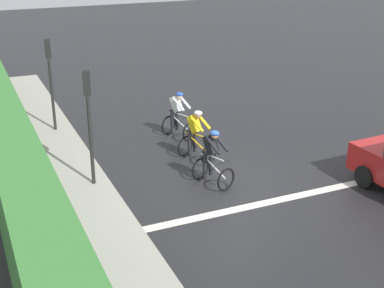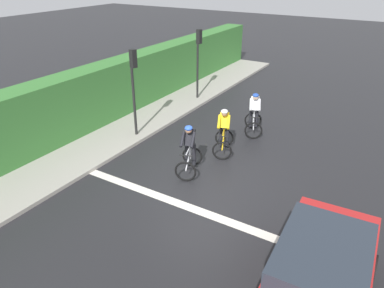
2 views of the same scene
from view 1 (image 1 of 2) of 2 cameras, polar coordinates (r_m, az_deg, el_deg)
The scene contains 10 objects.
ground_plane at distance 15.64m, azimuth 4.00°, elevation -4.15°, with size 80.00×80.00×0.00m, color black.
sidewalk_kerb at distance 16.04m, azimuth -14.14°, elevation -3.87°, with size 2.80×25.11×0.12m, color #9E998E.
stone_wall_low at distance 15.85m, azimuth -17.41°, elevation -3.60°, with size 0.44×25.11×0.60m, color gray.
hedge_wall at distance 15.48m, azimuth -18.87°, elevation -0.76°, with size 1.10×25.11×2.40m, color #387533.
road_marking_stop_line at distance 14.50m, azimuth 6.69°, elevation -6.43°, with size 7.00×0.30×0.01m, color silver.
cyclist_lead at distance 18.74m, azimuth -1.50°, elevation 3.01°, with size 1.06×1.26×1.66m.
cyclist_second at distance 16.84m, azimuth 0.42°, elevation 0.81°, with size 1.04×1.26×1.66m.
cyclist_mid at distance 15.22m, azimuth 2.14°, elevation -1.56°, with size 1.00×1.24×1.66m.
traffic_light_near_crossing at distance 14.86m, azimuth -10.85°, elevation 3.35°, with size 0.24×0.31×3.34m.
traffic_light_far_junction at distance 19.48m, azimuth -14.77°, elevation 7.39°, with size 0.23×0.31×3.34m.
Camera 1 is at (-6.66, -12.40, 6.81)m, focal length 50.51 mm.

